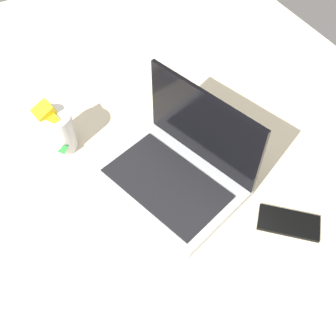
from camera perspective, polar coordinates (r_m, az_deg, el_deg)
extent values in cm
cube|color=beige|center=(116.35, -0.41, 1.10)|extent=(180.00, 140.00, 18.00)
cube|color=#B7BABC|center=(99.35, 0.38, -2.03)|extent=(38.44, 31.95, 2.00)
cube|color=black|center=(97.74, -0.22, -2.14)|extent=(32.80, 25.02, 0.40)
cube|color=black|center=(95.87, 4.98, 5.85)|extent=(31.74, 11.00, 21.00)
cylinder|color=silver|center=(107.80, -15.40, 4.99)|extent=(9.00, 9.00, 11.00)
cube|color=#268C33|center=(108.13, -14.84, 3.55)|extent=(6.83, 6.88, 5.69)
cube|color=orange|center=(106.69, -15.52, 4.19)|extent=(5.47, 6.01, 4.66)
cube|color=red|center=(106.54, -15.47, 5.79)|extent=(6.33, 6.83, 5.50)
cube|color=yellow|center=(105.00, -16.42, 6.30)|extent=(6.68, 5.92, 4.52)
cube|color=yellow|center=(104.72, -17.02, 7.59)|extent=(5.20, 6.30, 5.62)
cube|color=black|center=(97.94, 16.67, -7.41)|extent=(14.48, 14.91, 0.80)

